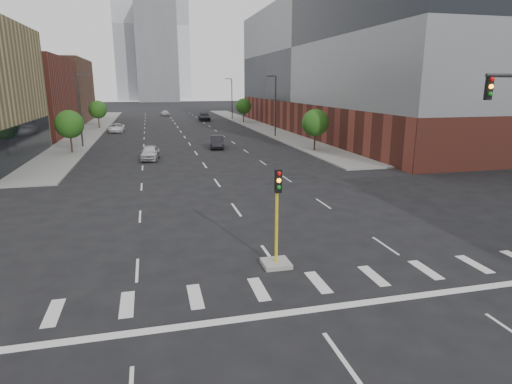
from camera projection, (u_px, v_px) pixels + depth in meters
name	position (u px, v px, depth m)	size (l,w,h in m)	color
sidewalk_left_far	(93.00, 129.00, 76.69)	(5.00, 92.00, 0.15)	gray
sidewalk_right_far	(255.00, 125.00, 83.68)	(5.00, 92.00, 0.15)	gray
building_left_far_b	(37.00, 91.00, 89.14)	(20.00, 24.00, 13.00)	brown
building_right_main	(359.00, 65.00, 71.21)	(24.00, 70.00, 22.00)	brown
tower_left	(137.00, 26.00, 207.14)	(22.00, 22.00, 70.00)	#B2B7BC
tower_right	(170.00, 27.00, 247.75)	(20.00, 20.00, 80.00)	#B2B7BC
tower_mid	(157.00, 52.00, 193.38)	(18.00, 18.00, 44.00)	slate
median_traffic_signal	(276.00, 245.00, 18.77)	(1.20, 1.20, 4.40)	#999993
streetlight_right_a	(275.00, 104.00, 64.22)	(1.60, 0.22, 9.07)	#2D2D30
streetlight_right_b	(232.00, 97.00, 97.16)	(1.60, 0.22, 9.07)	#2D2D30
streetlight_left	(80.00, 108.00, 53.26)	(1.60, 0.22, 9.07)	#2D2D30
tree_left_near	(69.00, 124.00, 48.82)	(3.20, 3.20, 4.85)	#382619
tree_left_far	(98.00, 110.00, 77.05)	(3.20, 3.20, 4.85)	#382619
tree_right_near	(315.00, 123.00, 50.64)	(3.20, 3.20, 4.85)	#382619
tree_right_far	(243.00, 106.00, 88.28)	(3.20, 3.20, 4.85)	#382619
car_near_left	(150.00, 153.00, 45.58)	(1.80, 4.47, 1.52)	silver
car_mid_right	(217.00, 142.00, 53.85)	(1.64, 4.69, 1.55)	black
car_far_left	(117.00, 128.00, 71.75)	(2.31, 5.01, 1.39)	white
car_deep_right	(204.00, 117.00, 94.15)	(2.34, 5.75, 1.67)	black
car_distant	(165.00, 113.00, 108.29)	(1.67, 4.16, 1.42)	silver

